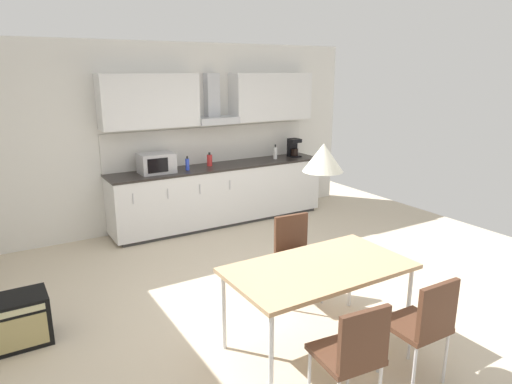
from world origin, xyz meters
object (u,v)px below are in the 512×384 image
object	(u,v)px
microwave	(156,163)
chair_near_right	(425,321)
chair_far_right	(296,249)
bottle_blue	(187,164)
pendant_lamp	(323,158)
bottle_white	(275,153)
guitar_amp	(17,321)
bottle_red	(210,160)
dining_table	(319,271)
chair_near_left	(353,350)
coffee_maker	(293,148)

from	to	relation	value
microwave	chair_near_right	bearing A→B (deg)	-82.54
microwave	chair_far_right	xyz separation A→B (m)	(0.55, -2.56, -0.51)
bottle_blue	chair_near_right	xyz separation A→B (m)	(0.11, -4.11, -0.46)
pendant_lamp	bottle_white	bearing A→B (deg)	61.96
microwave	guitar_amp	bearing A→B (deg)	-134.77
bottle_blue	pendant_lamp	size ratio (longest dim) A/B	0.64
microwave	bottle_red	xyz separation A→B (m)	(0.85, 0.06, -0.05)
bottle_blue	bottle_red	world-z (taller)	bottle_blue
dining_table	bottle_white	bearing A→B (deg)	61.96
bottle_white	guitar_amp	distance (m)	4.55
bottle_blue	guitar_amp	size ratio (longest dim) A/B	0.39
bottle_white	chair_near_left	bearing A→B (deg)	-117.23
microwave	bottle_white	xyz separation A→B (m)	(2.00, 0.01, -0.04)
guitar_amp	pendant_lamp	size ratio (longest dim) A/B	1.62
bottle_blue	pendant_lamp	bearing A→B (deg)	-94.07
coffee_maker	bottle_white	bearing A→B (deg)	-177.15
coffee_maker	chair_near_right	bearing A→B (deg)	-113.51
dining_table	pendant_lamp	xyz separation A→B (m)	(0.00, 0.00, 0.96)
microwave	coffee_maker	size ratio (longest dim) A/B	1.60
chair_near_right	chair_far_right	world-z (taller)	same
dining_table	chair_far_right	distance (m)	0.89
bottle_red	dining_table	world-z (taller)	bottle_red
chair_far_right	bottle_red	bearing A→B (deg)	83.65
microwave	bottle_blue	world-z (taller)	microwave
bottle_blue	pendant_lamp	world-z (taller)	pendant_lamp
coffee_maker	dining_table	world-z (taller)	coffee_maker
coffee_maker	pendant_lamp	size ratio (longest dim) A/B	0.94
pendant_lamp	chair_near_left	bearing A→B (deg)	-113.70
bottle_white	chair_far_right	world-z (taller)	bottle_white
coffee_maker	bottle_red	world-z (taller)	coffee_maker
bottle_red	chair_near_right	size ratio (longest dim) A/B	0.23
chair_far_right	pendant_lamp	distance (m)	1.42
chair_far_right	bottle_blue	bearing A→B (deg)	92.67
microwave	coffee_maker	xyz separation A→B (m)	(2.37, 0.03, 0.01)
dining_table	pendant_lamp	distance (m)	0.96
coffee_maker	chair_near_left	bearing A→B (deg)	-121.01
bottle_blue	chair_far_right	bearing A→B (deg)	-87.33
bottle_red	guitar_amp	xyz separation A→B (m)	(-2.85, -2.07, -0.77)
dining_table	chair_far_right	size ratio (longest dim) A/B	1.76
coffee_maker	pendant_lamp	world-z (taller)	pendant_lamp
bottle_red	chair_far_right	bearing A→B (deg)	-96.35
bottle_blue	bottle_white	bearing A→B (deg)	2.42
bottle_blue	pendant_lamp	xyz separation A→B (m)	(-0.23, -3.31, 0.66)
microwave	pendant_lamp	distance (m)	3.42
guitar_amp	bottle_blue	bearing A→B (deg)	38.77
chair_near_left	microwave	bearing A→B (deg)	87.93
chair_near_right	guitar_amp	size ratio (longest dim) A/B	1.67
bottle_red	chair_near_right	bearing A→B (deg)	-94.05
bottle_blue	chair_near_right	distance (m)	4.14
chair_far_right	chair_near_left	xyz separation A→B (m)	(-0.70, -1.61, 0.00)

